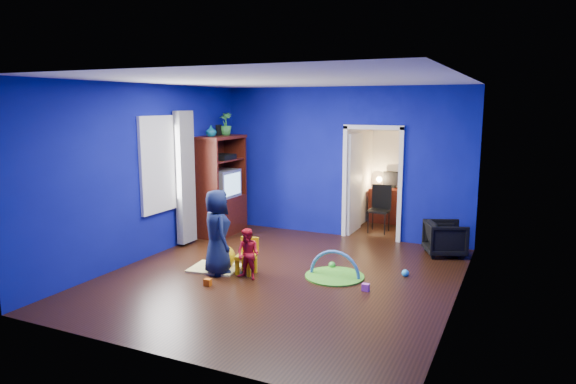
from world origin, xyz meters
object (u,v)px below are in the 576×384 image
at_px(hopper_ball, 224,257).
at_px(study_desk, 390,206).
at_px(armchair, 445,238).
at_px(play_mat, 335,276).
at_px(child_black, 218,234).
at_px(child_navy, 217,232).
at_px(kid_chair, 246,258).
at_px(folding_chair, 379,210).
at_px(toddler_red, 248,254).
at_px(tv_armoire, 221,185).
at_px(vase, 211,131).
at_px(crt_tv, 223,184).

bearing_deg(hopper_ball, study_desk, 69.42).
xyz_separation_m(armchair, play_mat, (-1.33, -1.87, -0.28)).
distance_m(armchair, child_black, 3.87).
bearing_deg(play_mat, child_navy, -160.71).
distance_m(kid_chair, folding_chair, 3.59).
relative_size(toddler_red, kid_chair, 1.53).
xyz_separation_m(tv_armoire, play_mat, (2.95, -1.53, -0.97)).
bearing_deg(toddler_red, folding_chair, 79.05).
xyz_separation_m(vase, tv_armoire, (0.00, 0.30, -1.09)).
distance_m(armchair, vase, 4.68).
height_order(armchair, vase, vase).
bearing_deg(crt_tv, vase, -97.59).
xyz_separation_m(armchair, folding_chair, (-1.46, 1.10, 0.16)).
xyz_separation_m(vase, crt_tv, (0.04, 0.30, -1.05)).
xyz_separation_m(child_navy, crt_tv, (-1.23, 2.12, 0.37)).
bearing_deg(study_desk, toddler_red, -102.37).
relative_size(child_black, play_mat, 1.21).
distance_m(child_navy, folding_chair, 3.89).
bearing_deg(crt_tv, folding_chair, 27.48).
distance_m(vase, play_mat, 3.80).
relative_size(kid_chair, study_desk, 0.57).
bearing_deg(child_navy, toddler_red, -141.15).
distance_m(crt_tv, play_mat, 3.44).
bearing_deg(crt_tv, child_black, -60.06).
distance_m(child_navy, tv_armoire, 2.49).
height_order(child_black, vase, vase).
distance_m(vase, kid_chair, 2.97).
relative_size(child_navy, folding_chair, 1.41).
bearing_deg(child_navy, crt_tv, -17.24).
height_order(armchair, toddler_red, toddler_red).
height_order(child_navy, play_mat, child_navy).
height_order(tv_armoire, folding_chair, tv_armoire).
bearing_deg(armchair, tv_armoire, 71.33).
relative_size(child_navy, toddler_red, 1.70).
xyz_separation_m(crt_tv, study_desk, (2.78, 2.41, -0.65)).
xyz_separation_m(child_navy, hopper_ball, (-0.05, 0.25, -0.47)).
height_order(tv_armoire, study_desk, tv_armoire).
relative_size(play_mat, study_desk, 1.01).
relative_size(vase, hopper_ball, 0.58).
height_order(vase, crt_tv, vase).
distance_m(toddler_red, vase, 3.10).
height_order(kid_chair, study_desk, study_desk).
height_order(child_navy, study_desk, child_navy).
xyz_separation_m(child_navy, folding_chair, (1.55, 3.56, -0.19)).
distance_m(crt_tv, study_desk, 3.73).
height_order(toddler_red, play_mat, toddler_red).
relative_size(child_navy, crt_tv, 1.86).
bearing_deg(play_mat, child_black, -169.53).
bearing_deg(kid_chair, study_desk, 64.18).
distance_m(armchair, toddler_red, 3.51).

